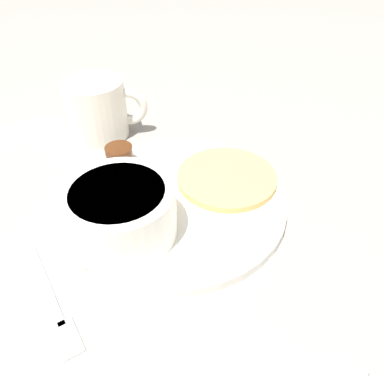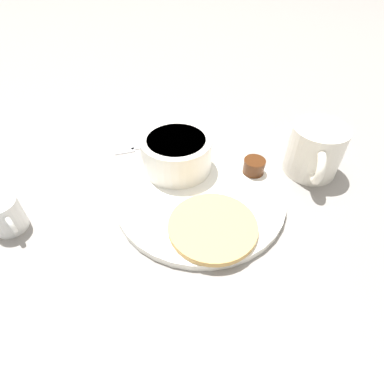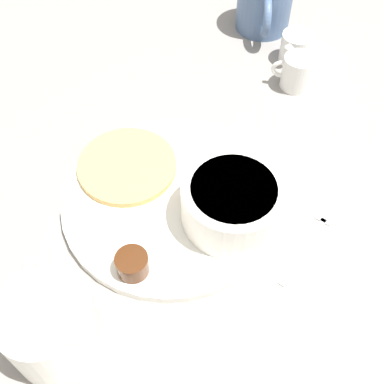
{
  "view_description": "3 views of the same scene",
  "coord_description": "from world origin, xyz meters",
  "px_view_note": "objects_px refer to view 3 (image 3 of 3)",
  "views": [
    {
      "loc": [
        0.11,
        0.34,
        0.32
      ],
      "look_at": [
        -0.02,
        0.02,
        0.03
      ],
      "focal_mm": 35.0,
      "sensor_mm": 36.0,
      "label": 1
    },
    {
      "loc": [
        -0.35,
        0.05,
        0.35
      ],
      "look_at": [
        -0.01,
        0.01,
        0.03
      ],
      "focal_mm": 28.0,
      "sensor_mm": 36.0,
      "label": 2
    },
    {
      "loc": [
        0.28,
        -0.23,
        0.51
      ],
      "look_at": [
        0.02,
        0.02,
        0.03
      ],
      "focal_mm": 45.0,
      "sensor_mm": 36.0,
      "label": 3
    }
  ],
  "objects_px": {
    "creamer_pitcher_near": "(297,72)",
    "second_mug": "(265,1)",
    "bowl": "(232,202)",
    "fork": "(317,230)",
    "plate": "(171,200)",
    "coffee_mug": "(51,326)",
    "creamer_pitcher_far": "(296,47)"
  },
  "relations": [
    {
      "from": "creamer_pitcher_far",
      "to": "second_mug",
      "type": "xyz_separation_m",
      "value": [
        -0.1,
        0.03,
        0.02
      ]
    },
    {
      "from": "creamer_pitcher_near",
      "to": "creamer_pitcher_far",
      "type": "distance_m",
      "value": 0.06
    },
    {
      "from": "coffee_mug",
      "to": "second_mug",
      "type": "height_order",
      "value": "second_mug"
    },
    {
      "from": "bowl",
      "to": "coffee_mug",
      "type": "distance_m",
      "value": 0.24
    },
    {
      "from": "second_mug",
      "to": "creamer_pitcher_near",
      "type": "bearing_deg",
      "value": -29.24
    },
    {
      "from": "plate",
      "to": "creamer_pitcher_far",
      "type": "xyz_separation_m",
      "value": [
        -0.08,
        0.34,
        0.02
      ]
    },
    {
      "from": "bowl",
      "to": "creamer_pitcher_far",
      "type": "distance_m",
      "value": 0.34
    },
    {
      "from": "fork",
      "to": "creamer_pitcher_near",
      "type": "bearing_deg",
      "value": 135.54
    },
    {
      "from": "creamer_pitcher_far",
      "to": "fork",
      "type": "relative_size",
      "value": 0.5
    },
    {
      "from": "creamer_pitcher_far",
      "to": "second_mug",
      "type": "height_order",
      "value": "second_mug"
    },
    {
      "from": "creamer_pitcher_near",
      "to": "second_mug",
      "type": "bearing_deg",
      "value": 150.76
    },
    {
      "from": "second_mug",
      "to": "coffee_mug",
      "type": "bearing_deg",
      "value": -68.23
    },
    {
      "from": "plate",
      "to": "second_mug",
      "type": "height_order",
      "value": "second_mug"
    },
    {
      "from": "creamer_pitcher_far",
      "to": "plate",
      "type": "bearing_deg",
      "value": -77.09
    },
    {
      "from": "coffee_mug",
      "to": "second_mug",
      "type": "bearing_deg",
      "value": 111.77
    },
    {
      "from": "plate",
      "to": "second_mug",
      "type": "relative_size",
      "value": 2.52
    },
    {
      "from": "creamer_pitcher_near",
      "to": "plate",
      "type": "bearing_deg",
      "value": -82.91
    },
    {
      "from": "fork",
      "to": "bowl",
      "type": "bearing_deg",
      "value": -140.13
    },
    {
      "from": "bowl",
      "to": "coffee_mug",
      "type": "height_order",
      "value": "coffee_mug"
    },
    {
      "from": "creamer_pitcher_near",
      "to": "creamer_pitcher_far",
      "type": "xyz_separation_m",
      "value": [
        -0.04,
        0.05,
        -0.0
      ]
    },
    {
      "from": "plate",
      "to": "bowl",
      "type": "distance_m",
      "value": 0.09
    },
    {
      "from": "coffee_mug",
      "to": "fork",
      "type": "bearing_deg",
      "value": 72.08
    },
    {
      "from": "bowl",
      "to": "fork",
      "type": "xyz_separation_m",
      "value": [
        0.08,
        0.07,
        -0.04
      ]
    },
    {
      "from": "creamer_pitcher_near",
      "to": "second_mug",
      "type": "distance_m",
      "value": 0.16
    },
    {
      "from": "creamer_pitcher_far",
      "to": "fork",
      "type": "bearing_deg",
      "value": -45.43
    },
    {
      "from": "bowl",
      "to": "fork",
      "type": "bearing_deg",
      "value": 39.87
    },
    {
      "from": "bowl",
      "to": "second_mug",
      "type": "relative_size",
      "value": 1.12
    },
    {
      "from": "coffee_mug",
      "to": "creamer_pitcher_far",
      "type": "relative_size",
      "value": 1.75
    },
    {
      "from": "coffee_mug",
      "to": "creamer_pitcher_far",
      "type": "distance_m",
      "value": 0.56
    },
    {
      "from": "plate",
      "to": "bowl",
      "type": "xyz_separation_m",
      "value": [
        0.07,
        0.03,
        0.04
      ]
    },
    {
      "from": "plate",
      "to": "coffee_mug",
      "type": "relative_size",
      "value": 2.21
    },
    {
      "from": "coffee_mug",
      "to": "second_mug",
      "type": "relative_size",
      "value": 1.14
    }
  ]
}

